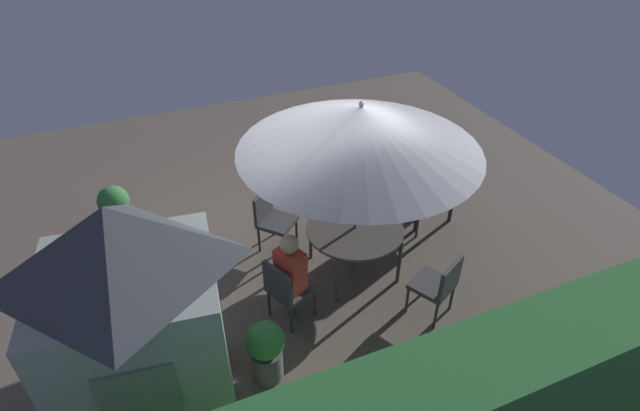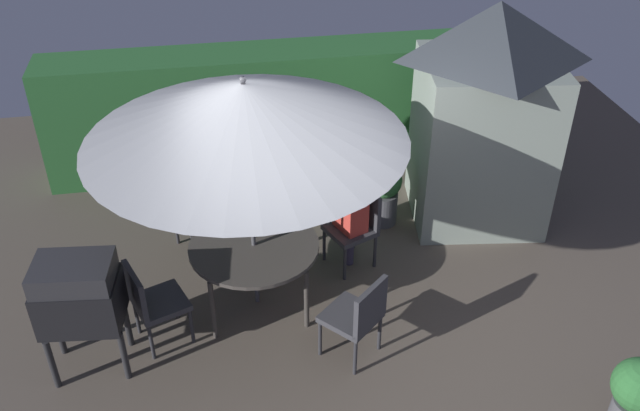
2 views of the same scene
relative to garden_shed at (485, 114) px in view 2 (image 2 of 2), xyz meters
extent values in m
plane|color=brown|center=(-2.15, -1.86, -1.34)|extent=(11.00, 11.00, 0.00)
cube|color=#28602D|center=(-2.15, 1.64, -0.53)|extent=(6.01, 0.75, 1.61)
cube|color=gray|center=(0.00, 0.00, -0.35)|extent=(1.61, 1.49, 1.97)
pyramid|color=#33383D|center=(0.00, 0.00, 0.96)|extent=(1.71, 1.58, 0.65)
cube|color=slate|center=(0.09, 0.66, -0.57)|extent=(0.61, 0.11, 1.54)
cylinder|color=#47423D|center=(-2.75, -1.19, -0.62)|extent=(1.28, 1.28, 0.04)
cylinder|color=#3C3834|center=(-3.20, -1.64, -0.99)|extent=(0.05, 0.05, 0.69)
cylinder|color=#3C3834|center=(-2.30, -1.64, -0.99)|extent=(0.05, 0.05, 0.69)
cylinder|color=#3C3834|center=(-3.20, -0.74, -0.99)|extent=(0.05, 0.05, 0.69)
cylinder|color=#3C3834|center=(-2.30, -0.74, -0.99)|extent=(0.05, 0.05, 0.69)
cylinder|color=#4C4C51|center=(-2.75, -1.19, -0.12)|extent=(0.04, 0.04, 2.44)
cone|color=gray|center=(-2.75, -1.19, 0.83)|extent=(2.90, 2.90, 0.54)
sphere|color=#4C4C51|center=(-2.75, -1.19, 1.14)|extent=(0.06, 0.06, 0.06)
cube|color=black|center=(-4.32, -1.81, -0.56)|extent=(0.75, 0.57, 0.45)
cube|color=#2B2B2E|center=(-4.32, -1.81, -0.24)|extent=(0.71, 0.54, 0.20)
cylinder|color=#262628|center=(-4.63, -2.02, -1.06)|extent=(0.06, 0.06, 0.55)
cylinder|color=#262628|center=(-4.01, -2.02, -1.06)|extent=(0.06, 0.06, 0.55)
cylinder|color=#262628|center=(-4.63, -1.60, -1.06)|extent=(0.06, 0.06, 0.55)
cylinder|color=#262628|center=(-4.01, -1.60, -1.06)|extent=(0.06, 0.06, 0.55)
cube|color=#38383D|center=(-1.68, -0.73, -0.89)|extent=(0.60, 0.60, 0.06)
cube|color=#38383D|center=(-1.49, -0.65, -0.66)|extent=(0.23, 0.44, 0.45)
cylinder|color=#2C2C30|center=(-1.42, -0.84, -1.11)|extent=(0.04, 0.04, 0.45)
cylinder|color=#2C2C30|center=(-1.58, -0.47, -1.11)|extent=(0.04, 0.04, 0.45)
cylinder|color=#2C2C30|center=(-1.79, -0.99, -1.11)|extent=(0.04, 0.04, 0.45)
cylinder|color=#2C2C30|center=(-1.95, -0.63, -1.11)|extent=(0.04, 0.04, 0.45)
cube|color=#38383D|center=(-3.29, -0.13, -0.89)|extent=(0.62, 0.62, 0.06)
cube|color=#38383D|center=(-3.38, 0.06, -0.66)|extent=(0.43, 0.25, 0.45)
cylinder|color=#2C2C30|center=(-3.20, 0.14, -1.11)|extent=(0.04, 0.04, 0.45)
cylinder|color=#2C2C30|center=(-3.56, -0.04, -1.11)|extent=(0.04, 0.04, 0.45)
cylinder|color=#2C2C30|center=(-3.02, -0.22, -1.11)|extent=(0.04, 0.04, 0.45)
cylinder|color=#2C2C30|center=(-3.38, -0.40, -1.11)|extent=(0.04, 0.04, 0.45)
cube|color=#38383D|center=(-3.67, -1.56, -0.89)|extent=(0.60, 0.60, 0.06)
cube|color=#38383D|center=(-3.87, -1.64, -0.66)|extent=(0.22, 0.45, 0.45)
cylinder|color=#2C2C30|center=(-3.93, -1.45, -1.11)|extent=(0.04, 0.04, 0.45)
cylinder|color=#2C2C30|center=(-3.78, -1.82, -1.11)|extent=(0.04, 0.04, 0.45)
cylinder|color=#2C2C30|center=(-3.56, -1.30, -1.11)|extent=(0.04, 0.04, 0.45)
cylinder|color=#2C2C30|center=(-3.41, -1.67, -1.11)|extent=(0.04, 0.04, 0.45)
cube|color=#38383D|center=(-1.95, -2.05, -0.89)|extent=(0.65, 0.65, 0.06)
cube|color=#38383D|center=(-1.81, -2.20, -0.66)|extent=(0.37, 0.35, 0.45)
cylinder|color=#2C2C30|center=(-1.96, -2.33, -1.11)|extent=(0.04, 0.04, 0.45)
cylinder|color=#2C2C30|center=(-1.67, -2.06, -1.11)|extent=(0.04, 0.04, 0.45)
cylinder|color=#2C2C30|center=(-2.23, -2.04, -1.11)|extent=(0.04, 0.04, 0.45)
cylinder|color=#2C2C30|center=(-1.94, -1.76, -1.11)|extent=(0.04, 0.04, 0.45)
cylinder|color=#4C4C51|center=(-1.13, -0.01, -1.14)|extent=(0.35, 0.35, 0.40)
sphere|color=#3D8442|center=(-1.13, -0.01, -0.76)|extent=(0.42, 0.42, 0.42)
cube|color=#CC3D33|center=(-1.68, -0.73, -0.58)|extent=(0.35, 0.41, 0.55)
sphere|color=tan|center=(-1.68, -0.73, -0.19)|extent=(0.22, 0.22, 0.22)
cylinder|color=#383347|center=(-1.68, -0.73, -1.10)|extent=(0.10, 0.10, 0.48)
camera|label=1|loc=(-0.33, 3.38, 3.45)|focal=28.09mm
camera|label=2|loc=(-3.02, -6.62, 3.51)|focal=38.85mm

